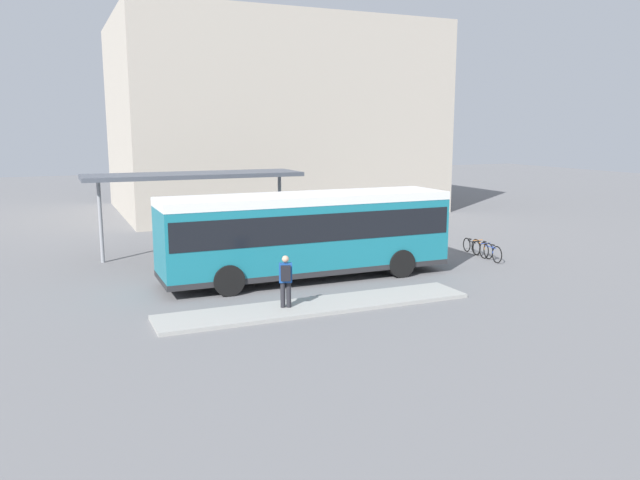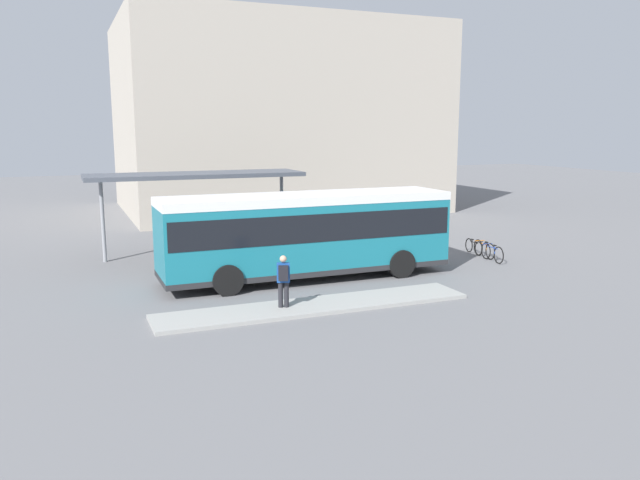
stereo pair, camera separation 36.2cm
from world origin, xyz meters
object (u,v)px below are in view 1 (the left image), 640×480
at_px(city_bus, 307,230).
at_px(potted_planter_near_shelter, 297,244).
at_px(bicycle_black, 472,246).
at_px(bicycle_orange, 482,249).
at_px(potted_planter_far_side, 171,253).
at_px(bicycle_blue, 490,252).
at_px(pedestrian_waiting, 286,278).

relative_size(city_bus, potted_planter_near_shelter, 8.71).
bearing_deg(bicycle_black, bicycle_orange, 3.70).
distance_m(bicycle_orange, potted_planter_far_side, 13.33).
height_order(city_bus, potted_planter_far_side, city_bus).
distance_m(bicycle_blue, bicycle_orange, 0.84).
xyz_separation_m(bicycle_blue, bicycle_black, (0.25, 1.62, -0.04)).
bearing_deg(bicycle_blue, potted_planter_far_side, 80.03).
relative_size(bicycle_black, potted_planter_near_shelter, 1.21).
bearing_deg(city_bus, bicycle_blue, -1.05).
distance_m(bicycle_blue, potted_planter_near_shelter, 8.30).
bearing_deg(potted_planter_far_side, bicycle_black, -8.64).
bearing_deg(bicycle_black, potted_planter_far_side, -91.43).
bearing_deg(potted_planter_far_side, bicycle_blue, -15.72).
height_order(bicycle_black, potted_planter_far_side, potted_planter_far_side).
xyz_separation_m(bicycle_orange, potted_planter_near_shelter, (-7.57, 2.99, 0.28)).
bearing_deg(bicycle_blue, pedestrian_waiting, 114.35).
bearing_deg(bicycle_blue, bicycle_orange, -7.98).
relative_size(city_bus, bicycle_black, 7.17).
xyz_separation_m(pedestrian_waiting, potted_planter_near_shelter, (3.26, 7.38, -0.41)).
distance_m(city_bus, pedestrian_waiting, 4.41).
relative_size(potted_planter_near_shelter, potted_planter_far_side, 0.94).
distance_m(pedestrian_waiting, bicycle_blue, 11.24).
distance_m(pedestrian_waiting, potted_planter_near_shelter, 8.08).
distance_m(pedestrian_waiting, potted_planter_far_side, 7.53).
bearing_deg(potted_planter_near_shelter, city_bus, -105.75).
relative_size(bicycle_blue, bicycle_black, 1.13).
relative_size(bicycle_black, potted_planter_far_side, 1.14).
bearing_deg(bicycle_orange, bicycle_black, 2.02).
xyz_separation_m(bicycle_blue, potted_planter_far_side, (-12.83, 3.61, 0.31)).
xyz_separation_m(city_bus, bicycle_black, (8.65, 1.48, -1.53)).
height_order(bicycle_blue, potted_planter_near_shelter, potted_planter_near_shelter).
bearing_deg(bicycle_black, potted_planter_near_shelter, -98.76).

